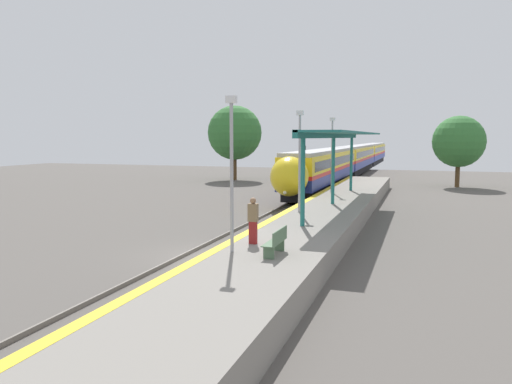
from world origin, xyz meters
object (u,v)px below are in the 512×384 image
(lamppost_mid, at_px, (300,154))
(lamppost_far, at_px, (332,150))
(train, at_px, (355,158))
(person_waiting, at_px, (253,220))
(railway_signal, at_px, (304,162))
(lamppost_near, at_px, (232,164))
(platform_bench, at_px, (277,241))

(lamppost_mid, distance_m, lamppost_far, 9.84)
(train, bearing_deg, lamppost_mid, -86.62)
(person_waiting, height_order, lamppost_mid, lamppost_mid)
(person_waiting, bearing_deg, railway_signal, 99.53)
(lamppost_near, bearing_deg, train, 92.75)
(platform_bench, relative_size, lamppost_far, 0.31)
(railway_signal, bearing_deg, train, 83.27)
(lamppost_near, xyz_separation_m, lamppost_mid, (0.00, 9.84, 0.00))
(lamppost_near, height_order, lamppost_mid, same)
(train, relative_size, lamppost_near, 13.65)
(person_waiting, height_order, railway_signal, railway_signal)
(platform_bench, bearing_deg, lamppost_near, -177.41)
(lamppost_mid, bearing_deg, train, 93.38)
(person_waiting, height_order, lamppost_near, lamppost_near)
(person_waiting, bearing_deg, lamppost_near, -99.65)
(train, xyz_separation_m, platform_bench, (4.09, -52.13, -0.69))
(train, height_order, platform_bench, train)
(person_waiting, bearing_deg, lamppost_far, 90.81)
(person_waiting, xyz_separation_m, lamppost_near, (-0.26, -1.50, 2.15))
(train, distance_m, lamppost_far, 32.67)
(platform_bench, xyz_separation_m, person_waiting, (-1.32, 1.43, 0.43))
(train, relative_size, lamppost_mid, 13.65)
(lamppost_far, bearing_deg, lamppost_near, -90.00)
(person_waiting, bearing_deg, platform_bench, -47.23)
(lamppost_far, bearing_deg, platform_bench, -85.40)
(person_waiting, height_order, lamppost_far, lamppost_far)
(platform_bench, relative_size, railway_signal, 0.40)
(railway_signal, distance_m, lamppost_near, 32.49)
(train, xyz_separation_m, lamppost_near, (2.51, -52.20, 1.88))
(train, bearing_deg, person_waiting, -86.88)
(person_waiting, distance_m, lamppost_far, 18.31)
(railway_signal, relative_size, lamppost_near, 0.78)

